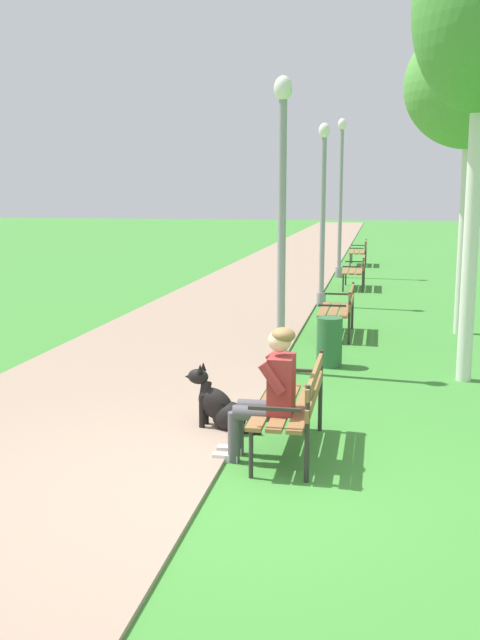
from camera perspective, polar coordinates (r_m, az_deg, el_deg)
ground_plane at (r=6.24m, az=-0.21°, el=-12.90°), size 120.00×120.00×0.00m
paved_path at (r=29.91m, az=4.90°, el=5.35°), size 3.62×60.00×0.04m
park_bench_near at (r=6.83m, az=4.38°, el=-6.33°), size 0.55×1.50×0.85m
park_bench_mid at (r=12.48m, az=7.92°, el=1.07°), size 0.55×1.50×0.85m
park_bench_far at (r=18.74m, az=9.17°, el=4.01°), size 0.55×1.50×0.85m
park_bench_furthest at (r=24.80m, az=9.45°, el=5.44°), size 0.55×1.50×0.85m
person_seated_on_near_bench at (r=6.58m, az=2.35°, el=-5.44°), size 0.74×0.49×1.25m
dog_black at (r=7.49m, az=-1.60°, el=-6.84°), size 0.83×0.32×0.71m
lamp_post_near at (r=9.69m, az=3.32°, el=7.61°), size 0.24×0.24×3.91m
lamp_post_mid at (r=15.59m, az=6.55°, el=8.37°), size 0.24×0.24×3.86m
lamp_post_far at (r=21.11m, az=7.93°, el=9.61°), size 0.24×0.24×4.48m
birch_tree_third at (r=13.12m, az=17.76°, el=17.14°), size 2.20×2.01×5.23m
litter_bin at (r=10.29m, az=7.06°, el=-1.73°), size 0.36×0.36×0.70m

